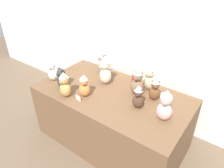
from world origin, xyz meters
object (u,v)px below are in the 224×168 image
at_px(teddy_bear_blush, 165,106).
at_px(party_cup_red, 135,79).
at_px(teddy_bear_honey, 65,85).
at_px(teddy_bear_mocha, 137,82).
at_px(teddy_bear_cream, 105,70).
at_px(display_table, 112,117).
at_px(teddy_bear_ginger, 84,86).
at_px(teddy_bear_snow, 52,70).
at_px(teddy_bear_cocoa, 138,97).
at_px(teddy_bear_charcoal, 62,78).
at_px(teddy_bear_sand, 149,80).
at_px(teddy_bear_chestnut, 155,89).
at_px(teddy_bear_ash, 103,63).

relative_size(teddy_bear_blush, party_cup_red, 2.95).
bearing_deg(teddy_bear_honey, teddy_bear_mocha, 43.74).
bearing_deg(teddy_bear_mocha, teddy_bear_cream, 178.74).
xyz_separation_m(display_table, teddy_bear_mocha, (0.23, 0.15, 0.52)).
bearing_deg(teddy_bear_ginger, party_cup_red, 29.11).
bearing_deg(teddy_bear_mocha, teddy_bear_blush, -30.78).
height_order(display_table, teddy_bear_snow, teddy_bear_snow).
xyz_separation_m(display_table, party_cup_red, (0.10, 0.35, 0.41)).
bearing_deg(display_table, teddy_bear_cocoa, -8.84).
bearing_deg(teddy_bear_charcoal, teddy_bear_honey, -20.36).
height_order(teddy_bear_sand, teddy_bear_charcoal, teddy_bear_sand).
distance_m(teddy_bear_ginger, party_cup_red, 0.65).
bearing_deg(teddy_bear_cream, teddy_bear_mocha, 29.21).
bearing_deg(teddy_bear_chestnut, party_cup_red, 126.84).
bearing_deg(teddy_bear_mocha, teddy_bear_snow, -164.52).
distance_m(teddy_bear_cream, teddy_bear_ash, 0.29).
relative_size(teddy_bear_ginger, teddy_bear_charcoal, 1.08).
distance_m(teddy_bear_ash, teddy_bear_charcoal, 0.59).
distance_m(teddy_bear_honey, teddy_bear_cocoa, 0.80).
relative_size(teddy_bear_honey, party_cup_red, 2.69).
distance_m(teddy_bear_chestnut, teddy_bear_charcoal, 1.07).
xyz_separation_m(teddy_bear_sand, teddy_bear_honey, (-0.67, -0.67, 0.02)).
height_order(teddy_bear_chestnut, teddy_bear_honey, teddy_bear_honey).
xyz_separation_m(teddy_bear_honey, party_cup_red, (0.47, 0.69, -0.09)).
bearing_deg(party_cup_red, teddy_bear_chestnut, -27.46).
distance_m(teddy_bear_mocha, teddy_bear_charcoal, 0.88).
bearing_deg(teddy_bear_honey, party_cup_red, 60.48).
height_order(teddy_bear_snow, teddy_bear_chestnut, teddy_bear_snow).
bearing_deg(teddy_bear_cocoa, teddy_bear_charcoal, -173.84).
height_order(teddy_bear_cream, teddy_bear_mocha, teddy_bear_cream).
bearing_deg(teddy_bear_cocoa, teddy_bear_blush, -7.73).
bearing_deg(teddy_bear_ginger, teddy_bear_sand, 14.55).
relative_size(teddy_bear_ginger, teddy_bear_cream, 0.75).
relative_size(teddy_bear_chestnut, teddy_bear_cocoa, 1.02).
height_order(teddy_bear_blush, teddy_bear_cocoa, teddy_bear_blush).
bearing_deg(teddy_bear_blush, teddy_bear_ginger, -177.29).
distance_m(teddy_bear_cream, teddy_bear_charcoal, 0.52).
height_order(display_table, teddy_bear_cream, teddy_bear_cream).
bearing_deg(teddy_bear_ash, teddy_bear_charcoal, -80.54).
bearing_deg(teddy_bear_chestnut, teddy_bear_snow, 171.03).
bearing_deg(teddy_bear_ash, teddy_bear_cocoa, -2.73).
bearing_deg(teddy_bear_cream, teddy_bear_snow, -123.09).
relative_size(teddy_bear_ginger, teddy_bear_sand, 1.00).
distance_m(teddy_bear_blush, teddy_bear_cocoa, 0.29).
height_order(teddy_bear_ginger, teddy_bear_honey, teddy_bear_honey).
relative_size(teddy_bear_mocha, party_cup_red, 3.02).
bearing_deg(teddy_bear_cream, teddy_bear_sand, 48.22).
bearing_deg(display_table, teddy_bear_ash, 139.92).
xyz_separation_m(teddy_bear_charcoal, party_cup_red, (0.65, 0.59, -0.06)).
distance_m(teddy_bear_ginger, teddy_bear_mocha, 0.58).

